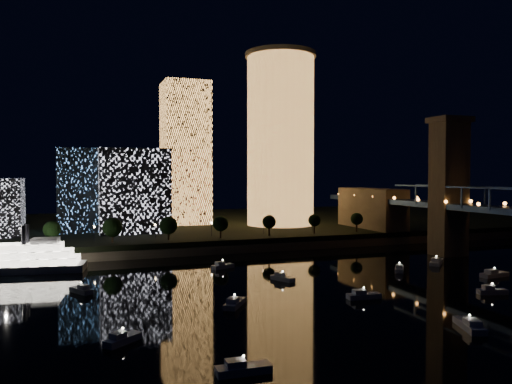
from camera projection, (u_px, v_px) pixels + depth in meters
ground at (370, 305)px, 112.22m from camera, size 520.00×520.00×0.00m
far_bank at (202, 225)px, 262.48m from camera, size 420.00×160.00×5.00m
seawall at (250, 248)px, 189.22m from camera, size 420.00×6.00×3.00m
tower_cylindrical at (280, 139)px, 240.09m from camera, size 34.00×34.00×82.41m
tower_rectangular at (185, 153)px, 246.24m from camera, size 21.88×21.88×69.62m
midrise_blocks at (63, 195)px, 206.27m from camera, size 92.99×34.96×35.39m
motorboats at (345, 289)px, 123.71m from camera, size 118.95×84.49×2.78m
esplanade_trees at (153, 226)px, 182.36m from camera, size 165.53×6.99×9.00m
street_lamps at (155, 228)px, 188.67m from camera, size 132.70×0.70×5.65m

